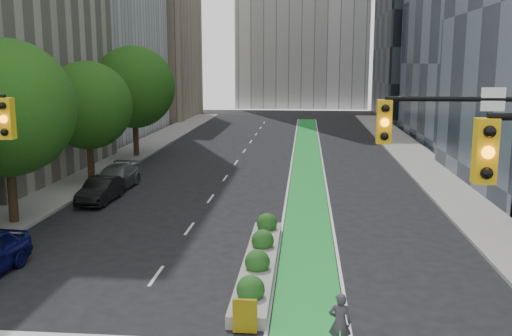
% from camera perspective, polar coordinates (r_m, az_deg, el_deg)
% --- Properties ---
extents(sidewalk_left, '(3.60, 90.00, 0.15)m').
position_cam_1_polar(sidewalk_left, '(41.67, -15.66, -0.37)').
color(sidewalk_left, gray).
rests_on(sidewalk_left, ground).
extents(sidewalk_right, '(3.60, 90.00, 0.15)m').
position_cam_1_polar(sidewalk_right, '(40.03, 17.84, -0.92)').
color(sidewalk_right, gray).
rests_on(sidewalk_right, ground).
extents(bike_lane_paint, '(2.20, 70.00, 0.01)m').
position_cam_1_polar(bike_lane_paint, '(43.94, 5.13, 0.44)').
color(bike_lane_paint, green).
rests_on(bike_lane_paint, ground).
extents(building_tan_far, '(14.00, 16.00, 26.00)m').
position_cam_1_polar(building_tan_far, '(82.67, -11.40, 14.00)').
color(building_tan_far, tan).
rests_on(building_tan_far, ground).
extents(building_dark_end, '(14.00, 18.00, 28.00)m').
position_cam_1_polar(building_dark_end, '(83.31, 17.43, 14.40)').
color(building_dark_end, black).
rests_on(building_dark_end, ground).
extents(tree_mid, '(6.40, 6.40, 8.78)m').
position_cam_1_polar(tree_mid, '(28.89, -23.75, 5.49)').
color(tree_mid, black).
rests_on(tree_mid, ground).
extents(tree_midfar, '(5.60, 5.60, 7.76)m').
position_cam_1_polar(tree_midfar, '(37.99, -16.47, 5.99)').
color(tree_midfar, black).
rests_on(tree_midfar, ground).
extents(tree_far, '(6.60, 6.60, 9.00)m').
position_cam_1_polar(tree_far, '(47.38, -12.11, 7.90)').
color(tree_far, black).
rests_on(tree_far, ground).
extents(median_planter, '(1.20, 10.26, 1.10)m').
position_cam_1_polar(median_planter, '(21.64, 0.37, -9.14)').
color(median_planter, gray).
rests_on(median_planter, ground).
extents(cyclist, '(0.64, 0.45, 1.66)m').
position_cam_1_polar(cyclist, '(15.85, 8.39, -15.06)').
color(cyclist, '#3A343F').
rests_on(cyclist, ground).
extents(parked_car_left_mid, '(1.54, 4.18, 1.37)m').
position_cam_1_polar(parked_car_left_mid, '(32.78, -15.27, -2.14)').
color(parked_car_left_mid, black).
rests_on(parked_car_left_mid, ground).
extents(parked_car_left_far, '(2.13, 5.03, 1.45)m').
position_cam_1_polar(parked_car_left_far, '(35.87, -13.89, -0.94)').
color(parked_car_left_far, '#525556').
rests_on(parked_car_left_far, ground).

